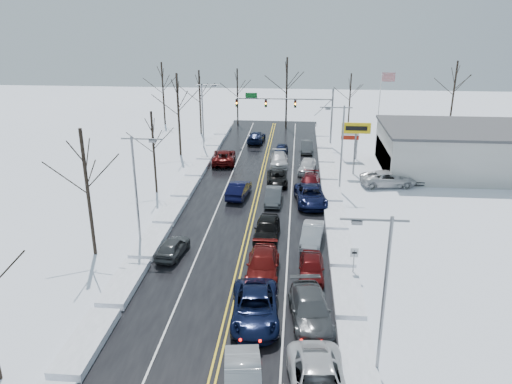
# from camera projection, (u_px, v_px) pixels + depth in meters

# --- Properties ---
(ground) EXTENTS (160.00, 160.00, 0.00)m
(ground) POSITION_uv_depth(u_px,v_px,m) (249.00, 227.00, 43.66)
(ground) COLOR white
(ground) RESTS_ON ground
(road_surface) EXTENTS (14.00, 84.00, 0.01)m
(road_surface) POSITION_uv_depth(u_px,v_px,m) (251.00, 218.00, 45.53)
(road_surface) COLOR black
(road_surface) RESTS_ON ground
(snow_bank_left) EXTENTS (1.92, 72.00, 0.51)m
(snow_bank_left) POSITION_uv_depth(u_px,v_px,m) (170.00, 216.00, 46.15)
(snow_bank_left) COLOR white
(snow_bank_left) RESTS_ON ground
(snow_bank_right) EXTENTS (1.92, 72.00, 0.51)m
(snow_bank_right) POSITION_uv_depth(u_px,v_px,m) (335.00, 221.00, 44.91)
(snow_bank_right) COLOR white
(snow_bank_right) RESTS_ON ground
(traffic_signal_mast) EXTENTS (13.28, 0.39, 8.00)m
(traffic_signal_mast) POSITION_uv_depth(u_px,v_px,m) (295.00, 107.00, 67.64)
(traffic_signal_mast) COLOR slate
(traffic_signal_mast) RESTS_ON ground
(tires_plus_sign) EXTENTS (3.20, 0.34, 6.00)m
(tires_plus_sign) POSITION_uv_depth(u_px,v_px,m) (356.00, 132.00, 56.02)
(tires_plus_sign) COLOR slate
(tires_plus_sign) RESTS_ON ground
(used_vehicles_sign) EXTENTS (2.20, 0.22, 4.65)m
(used_vehicles_sign) POSITION_uv_depth(u_px,v_px,m) (350.00, 134.00, 62.21)
(used_vehicles_sign) COLOR slate
(used_vehicles_sign) RESTS_ON ground
(speed_limit_sign) EXTENTS (0.55, 0.09, 2.35)m
(speed_limit_sign) POSITION_uv_depth(u_px,v_px,m) (354.00, 257.00, 34.96)
(speed_limit_sign) COLOR slate
(speed_limit_sign) RESTS_ON ground
(flagpole) EXTENTS (1.87, 1.20, 10.00)m
(flagpole) POSITION_uv_depth(u_px,v_px,m) (381.00, 102.00, 68.40)
(flagpole) COLOR silver
(flagpole) RESTS_ON ground
(dealership_building) EXTENTS (20.40, 12.40, 5.30)m
(dealership_building) POSITION_uv_depth(u_px,v_px,m) (471.00, 150.00, 57.61)
(dealership_building) COLOR beige
(dealership_building) RESTS_ON ground
(streetlight_se) EXTENTS (3.20, 0.25, 9.00)m
(streetlight_se) POSITION_uv_depth(u_px,v_px,m) (381.00, 286.00, 24.33)
(streetlight_se) COLOR slate
(streetlight_se) RESTS_ON ground
(streetlight_ne) EXTENTS (3.20, 0.25, 9.00)m
(streetlight_ne) POSITION_uv_depth(u_px,v_px,m) (340.00, 142.00, 50.49)
(streetlight_ne) COLOR slate
(streetlight_ne) RESTS_ON ground
(streetlight_sw) EXTENTS (3.20, 0.25, 9.00)m
(streetlight_sw) POSITION_uv_depth(u_px,v_px,m) (138.00, 182.00, 38.76)
(streetlight_sw) COLOR slate
(streetlight_sw) RESTS_ON ground
(streetlight_nw) EXTENTS (3.20, 0.25, 9.00)m
(streetlight_nw) POSITION_uv_depth(u_px,v_px,m) (204.00, 112.00, 64.92)
(streetlight_nw) COLOR slate
(streetlight_nw) RESTS_ON ground
(tree_left_b) EXTENTS (4.00, 4.00, 10.00)m
(tree_left_b) POSITION_uv_depth(u_px,v_px,m) (85.00, 169.00, 36.57)
(tree_left_b) COLOR #2D231C
(tree_left_b) RESTS_ON ground
(tree_left_c) EXTENTS (3.40, 3.40, 8.50)m
(tree_left_c) POSITION_uv_depth(u_px,v_px,m) (153.00, 137.00, 49.93)
(tree_left_c) COLOR #2D231C
(tree_left_c) RESTS_ON ground
(tree_left_d) EXTENTS (4.20, 4.20, 10.50)m
(tree_left_d) POSITION_uv_depth(u_px,v_px,m) (178.00, 99.00, 62.59)
(tree_left_d) COLOR #2D231C
(tree_left_d) RESTS_ON ground
(tree_left_e) EXTENTS (3.80, 3.80, 9.50)m
(tree_left_e) POSITION_uv_depth(u_px,v_px,m) (200.00, 90.00, 74.01)
(tree_left_e) COLOR #2D231C
(tree_left_e) RESTS_ON ground
(tree_far_a) EXTENTS (4.00, 4.00, 10.00)m
(tree_far_a) POSITION_uv_depth(u_px,v_px,m) (162.00, 81.00, 80.08)
(tree_far_a) COLOR #2D231C
(tree_far_a) RESTS_ON ground
(tree_far_b) EXTENTS (3.60, 3.60, 9.00)m
(tree_far_b) POSITION_uv_depth(u_px,v_px,m) (237.00, 86.00, 80.28)
(tree_far_b) COLOR #2D231C
(tree_far_b) RESTS_ON ground
(tree_far_c) EXTENTS (4.40, 4.40, 11.00)m
(tree_far_c) POSITION_uv_depth(u_px,v_px,m) (287.00, 79.00, 77.27)
(tree_far_c) COLOR #2D231C
(tree_far_c) RESTS_ON ground
(tree_far_d) EXTENTS (3.40, 3.40, 8.50)m
(tree_far_d) POSITION_uv_depth(u_px,v_px,m) (350.00, 90.00, 78.47)
(tree_far_d) COLOR #2D231C
(tree_far_d) RESTS_ON ground
(tree_far_e) EXTENTS (4.20, 4.20, 10.50)m
(tree_far_e) POSITION_uv_depth(u_px,v_px,m) (455.00, 82.00, 77.15)
(tree_far_e) COLOR #2D231C
(tree_far_e) RESTS_ON ground
(queued_car_2) EXTENTS (3.34, 6.41, 1.72)m
(queued_car_2) POSITION_uv_depth(u_px,v_px,m) (255.00, 319.00, 30.78)
(queued_car_2) COLOR black
(queued_car_2) RESTS_ON ground
(queued_car_3) EXTENTS (2.32, 5.63, 1.63)m
(queued_car_3) POSITION_uv_depth(u_px,v_px,m) (263.00, 275.00, 35.89)
(queued_car_3) COLOR #540D0B
(queued_car_3) RESTS_ON ground
(queued_car_4) EXTENTS (2.17, 5.04, 1.69)m
(queued_car_4) POSITION_uv_depth(u_px,v_px,m) (267.00, 238.00, 41.71)
(queued_car_4) COLOR black
(queued_car_4) RESTS_ON ground
(queued_car_5) EXTENTS (1.61, 4.47, 1.46)m
(queued_car_5) POSITION_uv_depth(u_px,v_px,m) (273.00, 203.00, 49.16)
(queued_car_5) COLOR #45484B
(queued_car_5) RESTS_ON ground
(queued_car_6) EXTENTS (2.50, 4.92, 1.33)m
(queued_car_6) POSITION_uv_depth(u_px,v_px,m) (277.00, 184.00, 54.54)
(queued_car_6) COLOR black
(queued_car_6) RESTS_ON ground
(queued_car_7) EXTENTS (2.34, 5.25, 1.50)m
(queued_car_7) POSITION_uv_depth(u_px,v_px,m) (279.00, 165.00, 60.84)
(queued_car_7) COLOR #BDBEC0
(queued_car_7) RESTS_ON ground
(queued_car_8) EXTENTS (1.96, 4.12, 1.36)m
(queued_car_8) POSITION_uv_depth(u_px,v_px,m) (281.00, 155.00, 65.27)
(queued_car_8) COLOR black
(queued_car_8) RESTS_ON ground
(queued_car_11) EXTENTS (3.08, 6.09, 1.69)m
(queued_car_11) POSITION_uv_depth(u_px,v_px,m) (310.00, 321.00, 30.57)
(queued_car_11) COLOR #45484B
(queued_car_11) RESTS_ON ground
(queued_car_12) EXTENTS (1.85, 4.46, 1.51)m
(queued_car_12) POSITION_uv_depth(u_px,v_px,m) (311.00, 277.00, 35.61)
(queued_car_12) COLOR #4F0A0B
(queued_car_12) RESTS_ON ground
(queued_car_13) EXTENTS (2.09, 4.74, 1.51)m
(queued_car_13) POSITION_uv_depth(u_px,v_px,m) (312.00, 243.00, 40.84)
(queued_car_13) COLOR #A8ABB1
(queued_car_13) RESTS_ON ground
(queued_car_14) EXTENTS (3.46, 6.34, 1.68)m
(queued_car_14) POSITION_uv_depth(u_px,v_px,m) (310.00, 204.00, 48.99)
(queued_car_14) COLOR black
(queued_car_14) RESTS_ON ground
(queued_car_15) EXTENTS (2.36, 5.03, 1.42)m
(queued_car_15) POSITION_uv_depth(u_px,v_px,m) (310.00, 189.00, 52.99)
(queued_car_15) COLOR #46090E
(queued_car_15) RESTS_ON ground
(queued_car_16) EXTENTS (2.38, 4.79, 1.57)m
(queued_car_16) POSITION_uv_depth(u_px,v_px,m) (307.00, 172.00, 58.28)
(queued_car_16) COLOR silver
(queued_car_16) RESTS_ON ground
(queued_car_17) EXTENTS (1.60, 4.47, 1.47)m
(queued_car_17) POSITION_uv_depth(u_px,v_px,m) (307.00, 152.00, 66.51)
(queued_car_17) COLOR #434548
(queued_car_17) RESTS_ON ground
(oncoming_car_0) EXTENTS (2.24, 5.05, 1.61)m
(oncoming_car_0) POSITION_uv_depth(u_px,v_px,m) (239.00, 197.00, 50.74)
(oncoming_car_0) COLOR black
(oncoming_car_0) RESTS_ON ground
(oncoming_car_1) EXTENTS (3.22, 6.10, 1.64)m
(oncoming_car_1) POSITION_uv_depth(u_px,v_px,m) (224.00, 163.00, 61.87)
(oncoming_car_1) COLOR #500B0A
(oncoming_car_1) RESTS_ON ground
(oncoming_car_2) EXTENTS (2.50, 5.40, 1.53)m
(oncoming_car_2) POSITION_uv_depth(u_px,v_px,m) (256.00, 142.00, 71.35)
(oncoming_car_2) COLOR black
(oncoming_car_2) RESTS_ON ground
(oncoming_car_3) EXTENTS (2.22, 4.39, 1.43)m
(oncoming_car_3) POSITION_uv_depth(u_px,v_px,m) (173.00, 255.00, 38.77)
(oncoming_car_3) COLOR #3C3F41
(oncoming_car_3) RESTS_ON ground
(parked_car_0) EXTENTS (6.22, 3.51, 1.64)m
(parked_car_0) POSITION_uv_depth(u_px,v_px,m) (387.00, 186.00, 53.84)
(parked_car_0) COLOR silver
(parked_car_0) RESTS_ON ground
(parked_car_1) EXTENTS (2.75, 5.75, 1.62)m
(parked_car_1) POSITION_uv_depth(u_px,v_px,m) (412.00, 179.00, 55.98)
(parked_car_1) COLOR #3A3D3F
(parked_car_1) RESTS_ON ground
(parked_car_2) EXTENTS (2.24, 5.00, 1.67)m
(parked_car_2) POSITION_uv_depth(u_px,v_px,m) (387.00, 162.00, 62.36)
(parked_car_2) COLOR black
(parked_car_2) RESTS_ON ground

